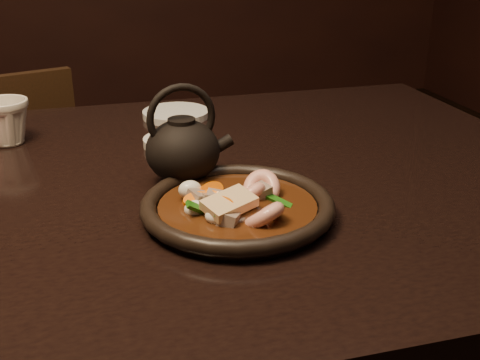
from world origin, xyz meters
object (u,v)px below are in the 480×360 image
object	(u,v)px
tea_cup	(5,120)
teapot	(183,147)
chair	(3,208)
plate	(238,207)
table	(72,237)

from	to	relation	value
tea_cup	teapot	xyz separation A→B (m)	(0.27, -0.25, 0.01)
teapot	chair	bearing A→B (deg)	113.19
plate	teapot	bearing A→B (deg)	109.55
teapot	table	bearing A→B (deg)	170.13
table	teapot	size ratio (longest dim) A/B	10.81
table	chair	distance (m)	0.73
table	teapot	bearing A→B (deg)	-5.45
table	teapot	xyz separation A→B (m)	(0.17, -0.02, 0.13)
teapot	tea_cup	bearing A→B (deg)	132.04
plate	tea_cup	world-z (taller)	tea_cup
tea_cup	chair	bearing A→B (deg)	101.96
table	chair	xyz separation A→B (m)	(-0.19, 0.67, -0.24)
chair	tea_cup	xyz separation A→B (m)	(0.09, -0.43, 0.36)
chair	tea_cup	distance (m)	0.57
tea_cup	plate	bearing A→B (deg)	-50.87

